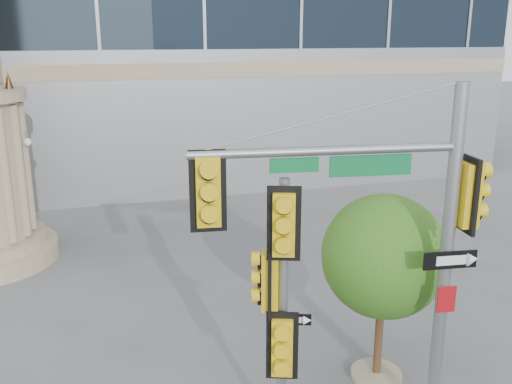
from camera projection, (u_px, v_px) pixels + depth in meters
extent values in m
cone|color=#472D14|center=(8.00, 80.00, 16.08)|extent=(0.24, 0.24, 0.50)
cylinder|color=slate|center=(445.00, 265.00, 9.31)|extent=(0.22, 0.22, 5.93)
cylinder|color=slate|center=(327.00, 151.00, 8.45)|extent=(4.13, 0.66, 0.14)
cube|color=#0C6832|center=(371.00, 166.00, 8.61)|extent=(1.28, 0.20, 0.32)
cube|color=gold|center=(208.00, 191.00, 8.32)|extent=(0.57, 0.34, 1.23)
cube|color=gold|center=(468.00, 195.00, 9.03)|extent=(0.34, 0.57, 1.23)
cube|color=black|center=(450.00, 260.00, 9.14)|extent=(0.91, 0.14, 0.30)
cube|color=#A10E14|center=(446.00, 299.00, 9.32)|extent=(0.32, 0.07, 0.45)
cylinder|color=slate|center=(283.00, 318.00, 8.98)|extent=(0.16, 0.16, 4.57)
cube|color=gold|center=(284.00, 224.00, 8.35)|extent=(0.56, 0.41, 1.14)
cube|color=gold|center=(270.00, 281.00, 8.82)|extent=(0.41, 0.56, 1.14)
cube|color=gold|center=(282.00, 346.00, 8.89)|extent=(0.56, 0.41, 1.14)
cube|color=black|center=(293.00, 319.00, 8.86)|extent=(0.54, 0.22, 0.18)
cylinder|color=tan|center=(376.00, 374.00, 11.38)|extent=(1.01, 1.01, 0.11)
cylinder|color=#382314|center=(379.00, 331.00, 11.12)|extent=(0.16, 0.16, 2.02)
sphere|color=#2A5E15|center=(384.00, 256.00, 10.70)|extent=(2.36, 2.36, 2.36)
sphere|color=#2A5E15|center=(399.00, 264.00, 11.19)|extent=(1.46, 1.46, 1.46)
sphere|color=#2A5E15|center=(371.00, 278.00, 10.41)|extent=(1.24, 1.24, 1.24)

